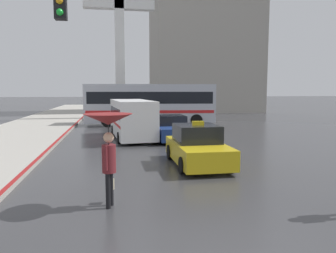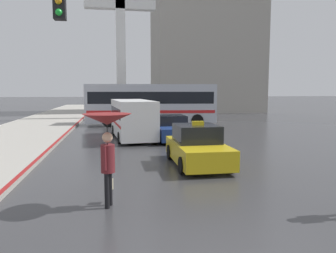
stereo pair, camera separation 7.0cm
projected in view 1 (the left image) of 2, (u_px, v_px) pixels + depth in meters
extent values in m
cube|color=gold|center=(198.00, 152.00, 12.50)|extent=(1.80, 4.01, 0.71)
cube|color=black|center=(197.00, 133.00, 12.62)|extent=(1.58, 1.80, 0.66)
cylinder|color=black|center=(230.00, 164.00, 11.45)|extent=(0.20, 0.60, 0.60)
cylinder|color=black|center=(183.00, 166.00, 11.16)|extent=(0.20, 0.60, 0.60)
cylinder|color=black|center=(210.00, 151.00, 13.88)|extent=(0.20, 0.60, 0.60)
cylinder|color=black|center=(170.00, 152.00, 13.59)|extent=(0.20, 0.60, 0.60)
cube|color=yellow|center=(198.00, 123.00, 12.38)|extent=(0.44, 0.16, 0.16)
cube|color=navy|center=(171.00, 131.00, 19.04)|extent=(1.80, 4.56, 0.70)
cube|color=black|center=(170.00, 120.00, 19.20)|extent=(1.58, 2.05, 0.54)
cylinder|color=black|center=(191.00, 137.00, 17.82)|extent=(0.20, 0.60, 0.60)
cylinder|color=black|center=(160.00, 138.00, 17.54)|extent=(0.20, 0.60, 0.60)
cylinder|color=black|center=(180.00, 131.00, 20.60)|extent=(0.20, 0.60, 0.60)
cylinder|color=black|center=(153.00, 132.00, 20.31)|extent=(0.20, 0.60, 0.60)
cube|color=white|center=(132.00, 118.00, 19.39)|extent=(2.50, 5.93, 2.11)
cube|color=black|center=(132.00, 112.00, 19.35)|extent=(2.48, 5.47, 0.55)
cube|color=red|center=(132.00, 123.00, 19.42)|extent=(2.51, 5.70, 0.14)
cylinder|color=black|center=(154.00, 137.00, 18.07)|extent=(0.26, 0.65, 0.63)
cylinder|color=black|center=(119.00, 138.00, 17.59)|extent=(0.26, 0.65, 0.63)
cylinder|color=black|center=(143.00, 129.00, 21.40)|extent=(0.26, 0.65, 0.63)
cylinder|color=black|center=(113.00, 130.00, 20.92)|extent=(0.26, 0.65, 0.63)
cube|color=#B2B7C1|center=(150.00, 103.00, 26.95)|extent=(10.64, 3.44, 3.09)
cube|color=black|center=(150.00, 97.00, 26.90)|extent=(10.12, 3.42, 0.94)
cube|color=red|center=(150.00, 111.00, 27.02)|extent=(10.33, 3.44, 0.24)
cylinder|color=black|center=(192.00, 118.00, 28.57)|extent=(0.98, 0.37, 0.96)
cylinder|color=black|center=(196.00, 120.00, 26.19)|extent=(0.98, 0.37, 0.96)
cylinder|color=black|center=(110.00, 118.00, 28.02)|extent=(0.98, 0.37, 0.96)
cylinder|color=black|center=(107.00, 121.00, 25.64)|extent=(0.98, 0.37, 0.96)
cylinder|color=black|center=(108.00, 191.00, 7.89)|extent=(0.15, 0.15, 0.86)
cylinder|color=black|center=(111.00, 188.00, 8.10)|extent=(0.15, 0.15, 0.86)
cylinder|color=maroon|center=(109.00, 159.00, 7.91)|extent=(0.43, 0.43, 0.68)
sphere|color=#DBAD89|center=(109.00, 137.00, 7.85)|extent=(0.25, 0.25, 0.25)
cylinder|color=maroon|center=(106.00, 158.00, 7.70)|extent=(0.09, 0.09, 0.58)
cylinder|color=maroon|center=(112.00, 155.00, 8.11)|extent=(0.09, 0.09, 0.58)
cone|color=maroon|center=(108.00, 119.00, 7.81)|extent=(1.17, 1.17, 0.26)
cylinder|color=black|center=(108.00, 134.00, 7.84)|extent=(0.02, 0.02, 0.71)
cube|color=#BFB28C|center=(111.00, 185.00, 8.28)|extent=(0.15, 0.20, 0.28)
cube|color=black|center=(60.00, 2.00, 7.77)|extent=(0.28, 0.28, 0.80)
sphere|color=orange|center=(59.00, 1.00, 7.61)|extent=(0.16, 0.16, 0.16)
sphere|color=green|center=(60.00, 12.00, 7.64)|extent=(0.16, 0.16, 0.16)
cube|color=white|center=(120.00, 40.00, 31.88)|extent=(0.90, 0.90, 15.41)
cube|color=white|center=(119.00, 5.00, 31.51)|extent=(6.78, 0.90, 0.90)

